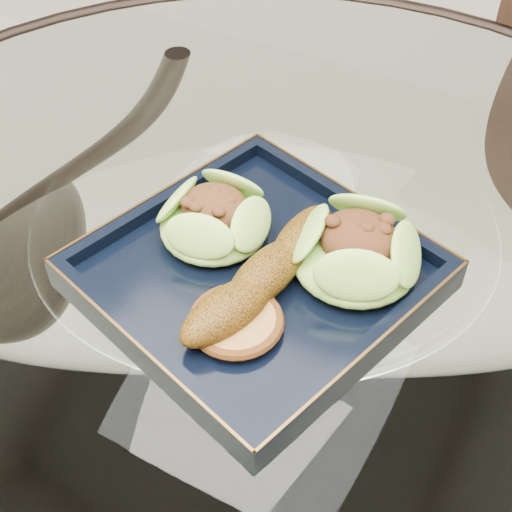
% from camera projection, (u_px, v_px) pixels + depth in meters
% --- Properties ---
extents(dining_table, '(1.13, 1.13, 0.77)m').
position_uv_depth(dining_table, '(263.00, 352.00, 0.81)').
color(dining_table, white).
rests_on(dining_table, ground).
extents(navy_plate, '(0.34, 0.34, 0.02)m').
position_uv_depth(navy_plate, '(256.00, 279.00, 0.65)').
color(navy_plate, black).
rests_on(navy_plate, dining_table).
extents(lettuce_wrap_left, '(0.13, 0.13, 0.04)m').
position_uv_depth(lettuce_wrap_left, '(214.00, 221.00, 0.67)').
color(lettuce_wrap_left, '#61A12E').
rests_on(lettuce_wrap_left, navy_plate).
extents(lettuce_wrap_right, '(0.13, 0.13, 0.04)m').
position_uv_depth(lettuce_wrap_right, '(356.00, 254.00, 0.63)').
color(lettuce_wrap_right, '#6AAD32').
rests_on(lettuce_wrap_right, navy_plate).
extents(roasted_plantain, '(0.07, 0.20, 0.04)m').
position_uv_depth(roasted_plantain, '(266.00, 274.00, 0.62)').
color(roasted_plantain, '#69420B').
rests_on(roasted_plantain, navy_plate).
extents(crumb_patty, '(0.09, 0.09, 0.01)m').
position_uv_depth(crumb_patty, '(236.00, 323.00, 0.60)').
color(crumb_patty, '#A27A36').
rests_on(crumb_patty, navy_plate).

